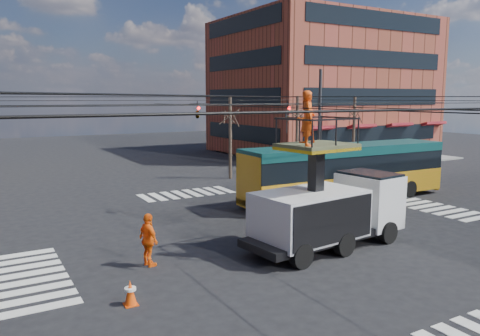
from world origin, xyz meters
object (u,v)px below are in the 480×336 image
traffic_cone (130,292)px  worker_ground (149,240)px  city_bus (346,171)px  flagger (338,197)px  utility_truck (330,197)px

traffic_cone → worker_ground: bearing=61.3°
city_bus → flagger: size_ratio=8.06×
flagger → worker_ground: bearing=-104.2°
utility_truck → city_bus: bearing=37.0°
city_bus → utility_truck: bearing=-135.6°
worker_ground → flagger: 11.38m
utility_truck → flagger: 5.92m
city_bus → worker_ground: 14.18m
traffic_cone → worker_ground: (1.50, 2.74, 0.57)m
city_bus → worker_ground: city_bus is taller
city_bus → flagger: 3.16m
utility_truck → worker_ground: bearing=162.4°
flagger → traffic_cone: bearing=-94.4°
worker_ground → traffic_cone: bearing=140.7°
traffic_cone → flagger: bearing=23.5°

